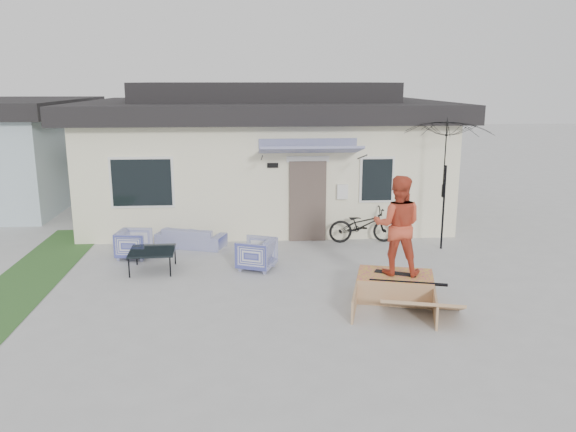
{
  "coord_description": "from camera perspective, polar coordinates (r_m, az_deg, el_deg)",
  "views": [
    {
      "loc": [
        -0.54,
        -9.97,
        4.08
      ],
      "look_at": [
        0.3,
        1.8,
        1.3
      ],
      "focal_mm": 35.7,
      "sensor_mm": 36.0,
      "label": 1
    }
  ],
  "objects": [
    {
      "name": "patio_umbrella",
      "position": [
        14.48,
        15.39,
        3.51
      ],
      "size": [
        2.73,
        2.65,
        2.2
      ],
      "color": "black",
      "rests_on": "ground"
    },
    {
      "name": "skater",
      "position": [
        10.98,
        10.86,
        -0.75
      ],
      "size": [
        1.07,
        0.92,
        1.9
      ],
      "primitive_type": "imported",
      "rotation": [
        0.0,
        0.0,
        2.89
      ],
      "color": "#CB482E",
      "rests_on": "skateboard"
    },
    {
      "name": "armchair_left",
      "position": [
        14.01,
        -15.1,
        -2.58
      ],
      "size": [
        0.76,
        0.8,
        0.74
      ],
      "primitive_type": "imported",
      "rotation": [
        0.0,
        0.0,
        1.44
      ],
      "color": "#333A91",
      "rests_on": "ground"
    },
    {
      "name": "bicycle",
      "position": [
        14.91,
        7.44,
        -0.51
      ],
      "size": [
        1.76,
        0.63,
        1.12
      ],
      "primitive_type": "imported",
      "rotation": [
        0.0,
        0.0,
        1.58
      ],
      "color": "black",
      "rests_on": "ground"
    },
    {
      "name": "loveseat",
      "position": [
        14.63,
        -9.64,
        -1.77
      ],
      "size": [
        1.78,
        1.03,
        0.67
      ],
      "primitive_type": "imported",
      "rotation": [
        0.0,
        0.0,
        2.81
      ],
      "color": "#333A91",
      "rests_on": "ground"
    },
    {
      "name": "coffee_table",
      "position": [
        12.99,
        -13.31,
        -4.31
      ],
      "size": [
        1.02,
        1.02,
        0.48
      ],
      "primitive_type": "cube",
      "rotation": [
        0.0,
        0.0,
        0.05
      ],
      "color": "black",
      "rests_on": "ground"
    },
    {
      "name": "grass_strip",
      "position": [
        13.48,
        -24.2,
        -5.56
      ],
      "size": [
        1.4,
        8.0,
        0.01
      ],
      "primitive_type": "cube",
      "color": "#2A5324",
      "rests_on": "ground"
    },
    {
      "name": "skate_ramp",
      "position": [
        11.29,
        10.59,
        -6.89
      ],
      "size": [
        1.85,
        2.19,
        0.47
      ],
      "primitive_type": null,
      "rotation": [
        0.0,
        0.0,
        -0.26
      ],
      "color": "tan",
      "rests_on": "ground"
    },
    {
      "name": "house",
      "position": [
        18.1,
        -2.35,
        6.46
      ],
      "size": [
        10.8,
        8.49,
        4.1
      ],
      "color": "#EEE8BF",
      "rests_on": "ground"
    },
    {
      "name": "ground",
      "position": [
        10.79,
        -0.92,
        -8.97
      ],
      "size": [
        90.0,
        90.0,
        0.0
      ],
      "primitive_type": "plane",
      "color": "#A9A9A9",
      "rests_on": "ground"
    },
    {
      "name": "armchair_right",
      "position": [
        12.74,
        -3.18,
        -3.64
      ],
      "size": [
        0.93,
        0.95,
        0.77
      ],
      "primitive_type": "imported",
      "rotation": [
        0.0,
        0.0,
        -1.96
      ],
      "color": "#333A91",
      "rests_on": "ground"
    },
    {
      "name": "skateboard",
      "position": [
        11.25,
        10.65,
        -5.56
      ],
      "size": [
        0.81,
        0.52,
        0.05
      ],
      "primitive_type": "cube",
      "rotation": [
        0.0,
        0.0,
        -0.44
      ],
      "color": "black",
      "rests_on": "skate_ramp"
    }
  ]
}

